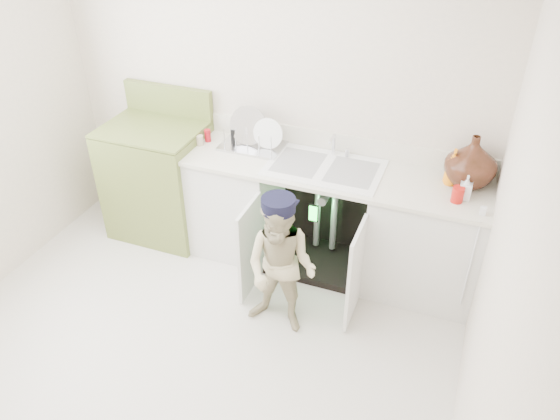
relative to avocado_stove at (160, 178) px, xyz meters
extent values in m
plane|color=beige|center=(0.90, -1.18, -0.51)|extent=(3.50, 3.50, 0.00)
cube|color=beige|center=(0.90, 0.32, 0.74)|extent=(3.50, 2.50, 0.02)
cube|color=beige|center=(2.65, -1.18, 0.74)|extent=(2.50, 3.00, 0.02)
cube|color=white|center=(0.65, 0.02, -0.08)|extent=(0.80, 0.60, 0.86)
cube|color=white|center=(2.25, 0.02, -0.08)|extent=(0.80, 0.60, 0.86)
cube|color=black|center=(1.45, 0.29, -0.08)|extent=(0.80, 0.06, 0.86)
cube|color=black|center=(1.45, 0.02, -0.48)|extent=(0.80, 0.60, 0.06)
cylinder|color=gray|center=(1.38, 0.12, -0.06)|extent=(0.05, 0.05, 0.70)
cylinder|color=gray|center=(1.52, 0.12, -0.06)|extent=(0.05, 0.05, 0.70)
cylinder|color=gray|center=(1.45, 0.07, 0.11)|extent=(0.07, 0.18, 0.07)
cube|color=white|center=(1.05, -0.48, -0.11)|extent=(0.03, 0.40, 0.76)
cube|color=white|center=(1.85, -0.48, -0.11)|extent=(0.02, 0.40, 0.76)
cube|color=white|center=(1.45, 0.02, 0.37)|extent=(2.44, 0.64, 0.03)
cube|color=white|center=(1.45, 0.31, 0.46)|extent=(2.44, 0.02, 0.15)
cube|color=white|center=(1.45, 0.02, 0.38)|extent=(0.85, 0.55, 0.02)
cube|color=gray|center=(1.25, 0.02, 0.39)|extent=(0.34, 0.40, 0.01)
cube|color=gray|center=(1.66, 0.02, 0.39)|extent=(0.34, 0.40, 0.01)
cylinder|color=silver|center=(1.45, 0.24, 0.48)|extent=(0.03, 0.03, 0.17)
cylinder|color=silver|center=(1.45, 0.18, 0.55)|extent=(0.02, 0.14, 0.02)
cylinder|color=silver|center=(1.56, 0.24, 0.43)|extent=(0.04, 0.04, 0.06)
cylinder|color=silver|center=(2.58, -0.29, 0.04)|extent=(0.01, 0.01, 0.70)
cube|color=silver|center=(2.58, -0.20, 0.42)|extent=(0.04, 0.02, 0.06)
cube|color=silver|center=(0.82, 0.14, 0.40)|extent=(0.49, 0.33, 0.02)
cylinder|color=silver|center=(0.78, 0.16, 0.49)|extent=(0.31, 0.11, 0.30)
cylinder|color=white|center=(0.95, 0.14, 0.48)|extent=(0.24, 0.06, 0.24)
cylinder|color=silver|center=(0.62, 0.04, 0.48)|extent=(0.01, 0.01, 0.14)
cylinder|color=silver|center=(0.72, 0.04, 0.48)|extent=(0.01, 0.01, 0.14)
cylinder|color=silver|center=(0.82, 0.04, 0.48)|extent=(0.01, 0.01, 0.14)
cylinder|color=silver|center=(0.92, 0.04, 0.48)|extent=(0.01, 0.01, 0.14)
cylinder|color=silver|center=(1.02, 0.04, 0.48)|extent=(0.01, 0.01, 0.14)
imported|color=#4B2215|center=(2.45, 0.16, 0.57)|extent=(0.35, 0.35, 0.37)
imported|color=orange|center=(2.34, 0.12, 0.52)|extent=(0.10, 0.10, 0.27)
imported|color=silver|center=(2.45, -0.04, 0.47)|extent=(0.08, 0.08, 0.17)
cylinder|color=#B8160F|center=(2.41, -0.10, 0.44)|extent=(0.08, 0.08, 0.11)
cylinder|color=#A60E18|center=(0.45, 0.10, 0.44)|extent=(0.05, 0.05, 0.10)
cylinder|color=tan|center=(0.42, 0.02, 0.43)|extent=(0.06, 0.06, 0.08)
cylinder|color=black|center=(0.66, 0.14, 0.45)|extent=(0.04, 0.04, 0.12)
cube|color=white|center=(0.28, -0.08, 0.43)|extent=(0.05, 0.05, 0.09)
cube|color=olive|center=(0.00, -0.01, -0.03)|extent=(0.80, 0.65, 0.97)
cube|color=olive|center=(0.00, -0.01, 0.47)|extent=(0.80, 0.65, 0.02)
cube|color=olive|center=(0.00, 0.28, 0.60)|extent=(0.80, 0.06, 0.25)
cylinder|color=black|center=(-0.20, -0.17, 0.47)|extent=(0.18, 0.18, 0.02)
cylinder|color=silver|center=(-0.20, -0.17, 0.48)|extent=(0.21, 0.21, 0.01)
cylinder|color=black|center=(-0.20, 0.15, 0.47)|extent=(0.18, 0.18, 0.02)
cylinder|color=silver|center=(-0.20, 0.15, 0.48)|extent=(0.21, 0.21, 0.01)
cylinder|color=black|center=(0.20, -0.17, 0.47)|extent=(0.18, 0.18, 0.02)
cylinder|color=silver|center=(0.20, -0.17, 0.48)|extent=(0.21, 0.21, 0.01)
cylinder|color=black|center=(0.20, 0.15, 0.47)|extent=(0.18, 0.18, 0.02)
cylinder|color=silver|center=(0.20, 0.15, 0.48)|extent=(0.21, 0.21, 0.01)
imported|color=#C1B58A|center=(1.40, -0.75, 0.01)|extent=(0.53, 0.42, 1.05)
cylinder|color=black|center=(1.40, -0.75, 0.50)|extent=(0.23, 0.23, 0.09)
cube|color=black|center=(1.41, -0.65, 0.47)|extent=(0.17, 0.10, 0.01)
cube|color=black|center=(1.48, -0.32, 0.21)|extent=(0.07, 0.01, 0.14)
cube|color=#26F23F|center=(1.48, -0.33, 0.21)|extent=(0.06, 0.00, 0.12)
camera|label=1|loc=(2.40, -3.38, 2.38)|focal=35.00mm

